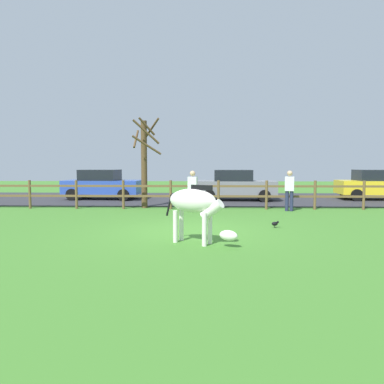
% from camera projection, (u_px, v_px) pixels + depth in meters
% --- Properties ---
extents(ground_plane, '(60.00, 60.00, 0.00)m').
position_uv_depth(ground_plane, '(187.00, 231.00, 10.32)').
color(ground_plane, '#3D7528').
extents(parking_asphalt, '(28.00, 7.40, 0.05)m').
position_uv_depth(parking_asphalt, '(195.00, 199.00, 19.58)').
color(parking_asphalt, '#2D2D33').
rests_on(parking_asphalt, ground_plane).
extents(paddock_fence, '(20.28, 0.11, 1.22)m').
position_uv_depth(paddock_fence, '(171.00, 193.00, 15.27)').
color(paddock_fence, brown).
rests_on(paddock_fence, ground_plane).
extents(bare_tree, '(1.22, 1.50, 3.89)m').
position_uv_depth(bare_tree, '(144.00, 160.00, 15.55)').
color(bare_tree, '#513A23').
rests_on(bare_tree, ground_plane).
extents(zebra, '(1.76, 1.15, 1.41)m').
position_uv_depth(zebra, '(196.00, 205.00, 8.60)').
color(zebra, white).
rests_on(zebra, ground_plane).
extents(crow_on_grass, '(0.21, 0.10, 0.20)m').
position_uv_depth(crow_on_grass, '(275.00, 224.00, 10.80)').
color(crow_on_grass, black).
rests_on(crow_on_grass, ground_plane).
extents(parked_car_yellow, '(4.09, 2.06, 1.56)m').
position_uv_depth(parked_car_yellow, '(377.00, 184.00, 18.79)').
color(parked_car_yellow, yellow).
rests_on(parked_car_yellow, parking_asphalt).
extents(parked_car_blue, '(4.10, 2.09, 1.56)m').
position_uv_depth(parked_car_blue, '(102.00, 184.00, 19.12)').
color(parked_car_blue, '#2D4CAD').
rests_on(parked_car_blue, parking_asphalt).
extents(parked_car_grey, '(4.09, 2.06, 1.56)m').
position_uv_depth(parked_car_grey, '(235.00, 185.00, 18.55)').
color(parked_car_grey, slate).
rests_on(parked_car_grey, parking_asphalt).
extents(visitor_left_of_tree, '(0.41, 0.31, 1.64)m').
position_uv_depth(visitor_left_of_tree, '(289.00, 189.00, 14.59)').
color(visitor_left_of_tree, '#232847').
rests_on(visitor_left_of_tree, ground_plane).
extents(visitor_right_of_tree, '(0.40, 0.29, 1.64)m').
position_uv_depth(visitor_right_of_tree, '(193.00, 189.00, 14.35)').
color(visitor_right_of_tree, '#232847').
rests_on(visitor_right_of_tree, ground_plane).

